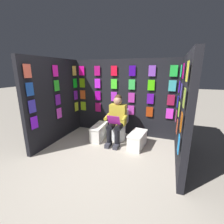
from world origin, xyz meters
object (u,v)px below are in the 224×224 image
object	(u,v)px
toilet	(119,126)
comic_longbox_far	(137,140)
comic_longbox_near	(99,132)
person_reading	(117,119)

from	to	relation	value
toilet	comic_longbox_far	distance (m)	0.67
comic_longbox_near	comic_longbox_far	bearing A→B (deg)	169.28
person_reading	comic_longbox_far	world-z (taller)	person_reading
person_reading	comic_longbox_near	bearing A→B (deg)	-3.15
toilet	person_reading	distance (m)	0.35
toilet	comic_longbox_near	distance (m)	0.54
comic_longbox_near	person_reading	bearing A→B (deg)	173.99
comic_longbox_near	comic_longbox_far	xyz separation A→B (m)	(-1.04, 0.12, -0.01)
toilet	comic_longbox_near	bearing A→B (deg)	22.28
toilet	comic_longbox_far	xyz separation A→B (m)	(-0.56, 0.33, -0.14)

